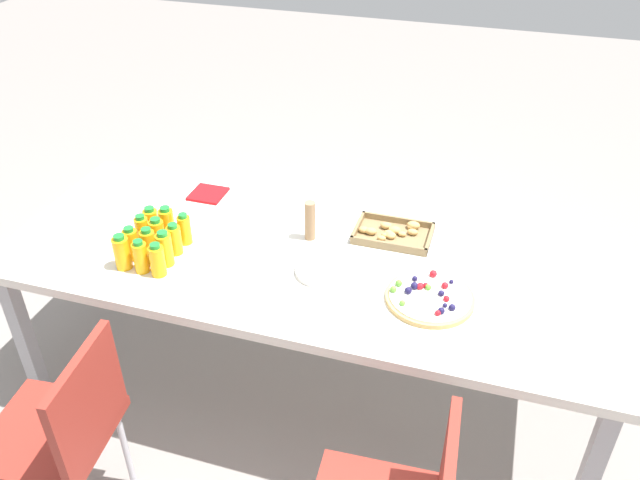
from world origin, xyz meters
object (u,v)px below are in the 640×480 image
(juice_bottle_10, at_px, (167,224))
(juice_bottle_11, at_px, (185,229))
(juice_bottle_3, at_px, (131,244))
(juice_bottle_5, at_px, (165,249))
(party_table, at_px, (307,268))
(napkin_stack, at_px, (208,194))
(chair_near_left, at_px, (64,428))
(juice_bottle_2, at_px, (157,260))
(cardboard_tube, at_px, (310,221))
(snack_tray, at_px, (393,233))
(juice_bottle_7, at_px, (158,235))
(juice_bottle_8, at_px, (175,240))
(juice_bottle_9, at_px, (152,223))
(juice_bottle_6, at_px, (143,232))
(plate_stack, at_px, (321,271))
(juice_bottle_0, at_px, (122,252))
(juice_bottle_1, at_px, (141,257))
(fruit_pizza, at_px, (429,297))
(juice_bottle_4, at_px, (149,246))

(juice_bottle_10, xyz_separation_m, juice_bottle_11, (0.08, -0.00, -0.01))
(juice_bottle_3, xyz_separation_m, juice_bottle_10, (0.07, 0.16, 0.01))
(juice_bottle_5, xyz_separation_m, juice_bottle_11, (0.00, 0.15, -0.01))
(party_table, xyz_separation_m, napkin_stack, (-0.58, 0.32, 0.06))
(chair_near_left, height_order, juice_bottle_3, juice_bottle_3)
(juice_bottle_2, height_order, cardboard_tube, cardboard_tube)
(juice_bottle_2, height_order, snack_tray, juice_bottle_2)
(party_table, distance_m, cardboard_tube, 0.19)
(party_table, height_order, juice_bottle_7, juice_bottle_7)
(juice_bottle_8, bearing_deg, juice_bottle_9, 151.37)
(juice_bottle_11, xyz_separation_m, cardboard_tube, (0.47, 0.18, 0.02))
(napkin_stack, relative_size, cardboard_tube, 0.89)
(party_table, height_order, juice_bottle_5, juice_bottle_5)
(juice_bottle_6, bearing_deg, plate_stack, 3.40)
(plate_stack, distance_m, napkin_stack, 0.78)
(snack_tray, bearing_deg, juice_bottle_6, -158.44)
(juice_bottle_2, bearing_deg, juice_bottle_11, 90.38)
(juice_bottle_2, xyz_separation_m, juice_bottle_3, (-0.15, 0.07, 0.00))
(juice_bottle_0, distance_m, juice_bottle_1, 0.08)
(chair_near_left, distance_m, plate_stack, 1.04)
(juice_bottle_10, distance_m, juice_bottle_11, 0.08)
(juice_bottle_9, relative_size, cardboard_tube, 0.81)
(party_table, height_order, juice_bottle_1, juice_bottle_1)
(juice_bottle_5, relative_size, snack_tray, 0.47)
(juice_bottle_9, relative_size, plate_stack, 0.69)
(juice_bottle_6, bearing_deg, juice_bottle_10, 50.41)
(fruit_pizza, relative_size, snack_tray, 1.02)
(juice_bottle_1, height_order, napkin_stack, juice_bottle_1)
(juice_bottle_4, relative_size, cardboard_tube, 0.86)
(juice_bottle_9, relative_size, napkin_stack, 0.91)
(snack_tray, bearing_deg, juice_bottle_9, -162.83)
(juice_bottle_11, xyz_separation_m, napkin_stack, (-0.08, 0.37, -0.06))
(party_table, xyz_separation_m, juice_bottle_0, (-0.65, -0.27, 0.12))
(juice_bottle_5, xyz_separation_m, juice_bottle_6, (-0.14, 0.08, -0.00))
(juice_bottle_1, height_order, plate_stack, juice_bottle_1)
(juice_bottle_3, distance_m, juice_bottle_4, 0.07)
(juice_bottle_1, bearing_deg, juice_bottle_5, 45.11)
(juice_bottle_0, bearing_deg, juice_bottle_5, 24.64)
(juice_bottle_10, height_order, cardboard_tube, cardboard_tube)
(plate_stack, distance_m, cardboard_tube, 0.25)
(juice_bottle_6, distance_m, napkin_stack, 0.46)
(juice_bottle_10, bearing_deg, juice_bottle_0, -107.47)
(fruit_pizza, bearing_deg, juice_bottle_5, -175.37)
(juice_bottle_9, relative_size, fruit_pizza, 0.43)
(snack_tray, bearing_deg, juice_bottle_0, -151.30)
(chair_near_left, xyz_separation_m, juice_bottle_8, (0.07, 0.73, 0.30))
(juice_bottle_3, xyz_separation_m, juice_bottle_5, (0.15, -0.00, 0.00))
(napkin_stack, bearing_deg, juice_bottle_1, -89.00)
(juice_bottle_4, height_order, plate_stack, juice_bottle_4)
(juice_bottle_0, height_order, napkin_stack, juice_bottle_0)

